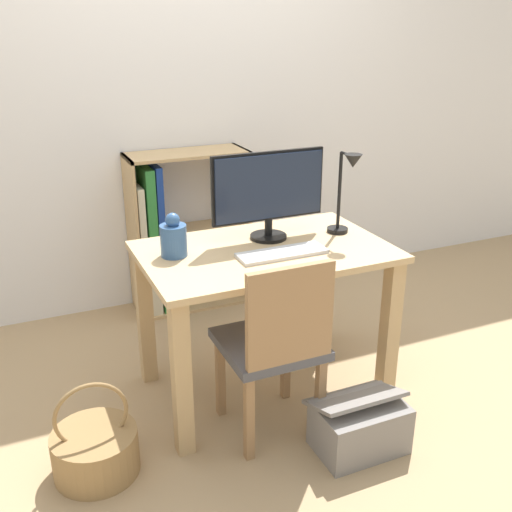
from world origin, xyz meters
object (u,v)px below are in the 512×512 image
vase (173,238)px  chair (276,342)px  monitor (269,190)px  storage_box (359,425)px  desk_lamp (346,186)px  keyboard (282,253)px  bookshelf (168,238)px  basket (95,450)px

vase → chair: (0.29, -0.42, -0.35)m
monitor → storage_box: 1.09m
desk_lamp → keyboard: bearing=-164.0°
desk_lamp → storage_box: bearing=-112.6°
bookshelf → storage_box: 1.66m
vase → basket: size_ratio=0.47×
desk_lamp → bookshelf: bearing=119.7°
storage_box → basket: bearing=163.8°
vase → basket: vase is taller
keyboard → chair: (-0.14, -0.24, -0.28)m
chair → bookshelf: (-0.06, 1.36, 0.01)m
keyboard → storage_box: size_ratio=1.06×
storage_box → vase: bearing=131.0°
monitor → storage_box: size_ratio=1.47×
basket → vase: bearing=37.6°
monitor → keyboard: 0.32m
keyboard → vase: (-0.43, 0.18, 0.07)m
bookshelf → desk_lamp: bearing=-60.3°
monitor → desk_lamp: (0.34, -0.11, 0.01)m
monitor → keyboard: size_ratio=1.38×
vase → desk_lamp: size_ratio=0.49×
vase → chair: vase is taller
chair → storage_box: chair is taller
desk_lamp → storage_box: (-0.24, -0.58, -0.85)m
vase → chair: bearing=-56.0°
desk_lamp → bookshelf: 1.27m
keyboard → vase: bearing=157.3°
vase → bookshelf: size_ratio=0.20×
vase → monitor: bearing=4.8°
chair → desk_lamp: bearing=36.1°
desk_lamp → basket: (-1.26, -0.28, -0.86)m
vase → bookshelf: bearing=76.4°
vase → chair: 0.62m
monitor → vase: monitor is taller
chair → basket: bearing=176.4°
keyboard → chair: 0.40m
vase → storage_box: (0.57, -0.65, -0.69)m
desk_lamp → basket: size_ratio=0.97×
desk_lamp → chair: (-0.52, -0.35, -0.51)m
desk_lamp → bookshelf: desk_lamp is taller
keyboard → bookshelf: bookshelf is taller
monitor → storage_box: bearing=-81.7°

